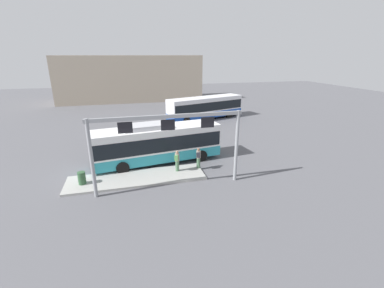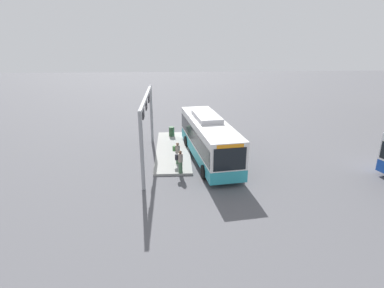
{
  "view_description": "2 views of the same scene",
  "coord_description": "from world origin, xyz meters",
  "px_view_note": "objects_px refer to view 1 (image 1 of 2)",
  "views": [
    {
      "loc": [
        -2.32,
        -20.73,
        8.76
      ],
      "look_at": [
        3.0,
        -0.02,
        1.4
      ],
      "focal_mm": 24.36,
      "sensor_mm": 36.0,
      "label": 1
    },
    {
      "loc": [
        23.86,
        -2.7,
        9.56
      ],
      "look_at": [
        1.4,
        -1.4,
        1.77
      ],
      "focal_mm": 30.24,
      "sensor_mm": 36.0,
      "label": 2
    }
  ],
  "objects_px": {
    "person_boarding": "(198,157)",
    "trash_bin": "(82,178)",
    "bus_main": "(157,142)",
    "person_waiting_near": "(177,160)",
    "bus_background_left": "(205,106)"
  },
  "relations": [
    {
      "from": "person_boarding",
      "to": "trash_bin",
      "type": "xyz_separation_m",
      "value": [
        -8.63,
        -0.61,
        -0.44
      ]
    },
    {
      "from": "bus_main",
      "to": "person_waiting_near",
      "type": "relative_size",
      "value": 6.53
    },
    {
      "from": "bus_main",
      "to": "bus_background_left",
      "type": "distance_m",
      "value": 16.74
    },
    {
      "from": "trash_bin",
      "to": "bus_background_left",
      "type": "bearing_deg",
      "value": 50.3
    },
    {
      "from": "bus_background_left",
      "to": "person_waiting_near",
      "type": "bearing_deg",
      "value": 48.85
    },
    {
      "from": "bus_main",
      "to": "bus_background_left",
      "type": "xyz_separation_m",
      "value": [
        8.65,
        14.33,
        -0.03
      ]
    },
    {
      "from": "bus_background_left",
      "to": "trash_bin",
      "type": "relative_size",
      "value": 12.78
    },
    {
      "from": "bus_main",
      "to": "person_boarding",
      "type": "distance_m",
      "value": 3.83
    },
    {
      "from": "bus_background_left",
      "to": "person_waiting_near",
      "type": "height_order",
      "value": "bus_background_left"
    },
    {
      "from": "bus_main",
      "to": "person_boarding",
      "type": "relative_size",
      "value": 6.53
    },
    {
      "from": "person_waiting_near",
      "to": "trash_bin",
      "type": "relative_size",
      "value": 1.86
    },
    {
      "from": "bus_main",
      "to": "trash_bin",
      "type": "height_order",
      "value": "bus_main"
    },
    {
      "from": "trash_bin",
      "to": "person_waiting_near",
      "type": "bearing_deg",
      "value": 3.68
    },
    {
      "from": "person_waiting_near",
      "to": "trash_bin",
      "type": "xyz_separation_m",
      "value": [
        -6.87,
        -0.44,
        -0.44
      ]
    },
    {
      "from": "bus_background_left",
      "to": "person_waiting_near",
      "type": "relative_size",
      "value": 6.89
    }
  ]
}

